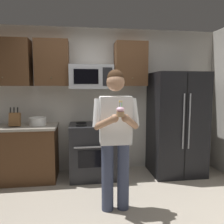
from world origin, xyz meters
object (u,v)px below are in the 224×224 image
Objects in this scene: person at (116,133)px; cupcake at (120,112)px; oven_range at (92,150)px; bowl_large_white at (37,121)px; refrigerator at (176,124)px; knife_block at (15,119)px; microwave at (91,77)px.

cupcake is at bearing -90.00° from person.
bowl_large_white is at bearing 177.40° from oven_range.
refrigerator reaches higher than bowl_large_white.
refrigerator is 5.63× the size of knife_block.
microwave is 4.26× the size of cupcake.
person is (0.23, -1.22, -0.72)m from microwave.
bowl_large_white is 1.63× the size of cupcake.
oven_range is 1.56m from refrigerator.
microwave is 2.61× the size of bowl_large_white.
person reaches higher than cupcake.
knife_block reaches higher than oven_range.
microwave is 1.44m from person.
knife_block is (-2.74, 0.01, 0.13)m from refrigerator.
oven_range is 1.67m from cupcake.
refrigerator reaches higher than knife_block.
knife_block is (-1.24, -0.03, 0.57)m from oven_range.
microwave is 1.72m from refrigerator.
microwave reaches higher than refrigerator.
microwave is at bearing 98.63° from cupcake.
oven_range is at bearing -2.60° from bowl_large_white.
refrigerator is at bearing 39.95° from person.
oven_range is 1.05m from bowl_large_white.
person is (0.23, -1.10, 0.53)m from oven_range.
oven_range is 3.29× the size of bowl_large_white.
knife_block is 1.84× the size of cupcake.
refrigerator is 1.65m from person.
oven_range is 2.91× the size of knife_block.
refrigerator reaches higher than oven_range.
person is (1.47, -1.07, -0.04)m from knife_block.
cupcake is (0.23, -1.55, -0.43)m from microwave.
knife_block is 0.35m from bowl_large_white.
microwave is at bearing 6.84° from knife_block.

